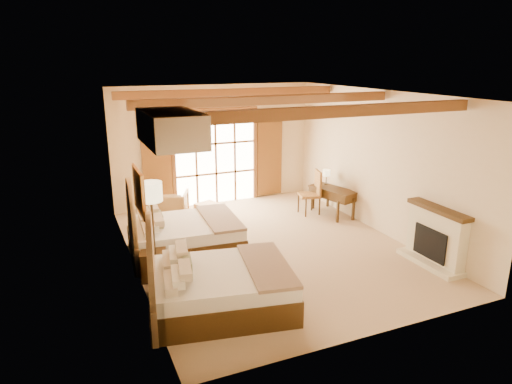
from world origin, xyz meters
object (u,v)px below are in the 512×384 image
armchair (172,205)px  bed_far (177,234)px  bed_near (211,285)px  desk (333,200)px  nightstand (154,265)px

armchair → bed_far: bearing=103.1°
bed_near → armchair: size_ratio=3.18×
bed_far → armchair: 2.16m
bed_far → armchair: bed_far is taller
desk → bed_near: bearing=-158.6°
armchair → desk: size_ratio=0.57×
bed_near → armchair: bed_near is taller
bed_near → armchair: bearing=95.1°
bed_far → desk: 4.34m
armchair → bed_near: bearing=107.8°
bed_near → nightstand: bed_near is taller
nightstand → desk: 5.22m
nightstand → desk: desk is taller
nightstand → desk: size_ratio=0.39×
armchair → nightstand: bearing=94.3°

